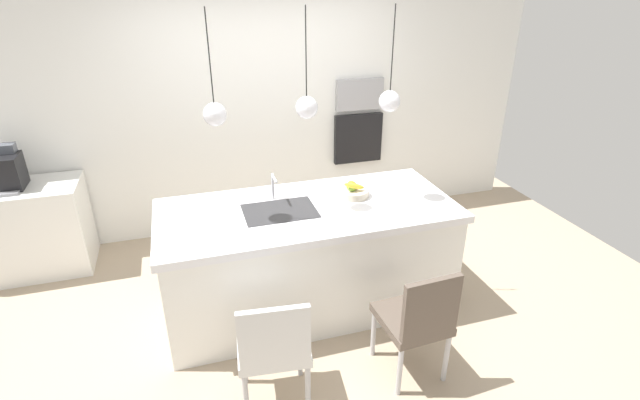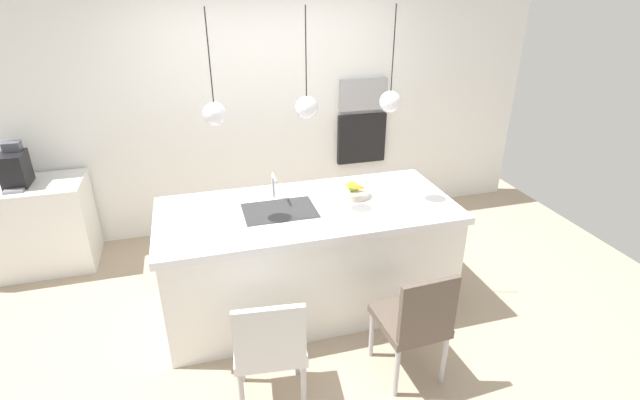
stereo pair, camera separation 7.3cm
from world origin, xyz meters
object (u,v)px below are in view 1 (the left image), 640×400
(fruit_bowl, at_px, (353,191))
(microwave, at_px, (359,94))
(chair_near, at_px, (274,346))
(oven, at_px, (358,138))
(chair_middle, at_px, (417,318))
(coffee_machine, at_px, (10,171))

(fruit_bowl, distance_m, microwave, 1.67)
(fruit_bowl, bearing_deg, chair_near, -130.05)
(fruit_bowl, xyz_separation_m, chair_near, (-0.92, -1.09, -0.46))
(fruit_bowl, distance_m, oven, 1.61)
(chair_middle, bearing_deg, fruit_bowl, 93.19)
(microwave, relative_size, chair_middle, 0.61)
(coffee_machine, bearing_deg, microwave, 4.98)
(fruit_bowl, xyz_separation_m, coffee_machine, (-2.79, 1.19, 0.05))
(chair_middle, bearing_deg, chair_near, 179.60)
(coffee_machine, distance_m, microwave, 3.44)
(microwave, bearing_deg, oven, 0.00)
(oven, relative_size, chair_near, 0.63)
(fruit_bowl, relative_size, chair_near, 0.29)
(fruit_bowl, xyz_separation_m, oven, (0.62, 1.48, -0.06))
(microwave, bearing_deg, chair_near, -120.86)
(fruit_bowl, bearing_deg, oven, 67.28)
(oven, relative_size, chair_middle, 0.63)
(fruit_bowl, distance_m, chair_middle, 1.20)
(fruit_bowl, bearing_deg, chair_middle, -86.81)
(coffee_machine, bearing_deg, oven, 4.98)
(microwave, height_order, chair_near, microwave)
(microwave, relative_size, oven, 0.96)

